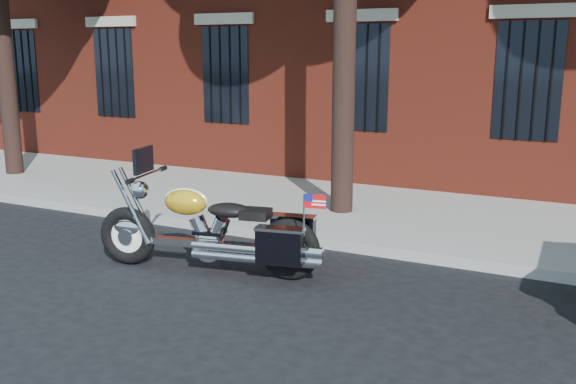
% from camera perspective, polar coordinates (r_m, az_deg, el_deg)
% --- Properties ---
extents(ground, '(120.00, 120.00, 0.00)m').
position_cam_1_polar(ground, '(8.30, -5.97, -6.68)').
color(ground, black).
rests_on(ground, ground).
extents(curb, '(40.00, 0.16, 0.15)m').
position_cam_1_polar(curb, '(9.41, -1.50, -3.81)').
color(curb, gray).
rests_on(curb, ground).
extents(sidewalk, '(40.00, 3.60, 0.15)m').
position_cam_1_polar(sidewalk, '(11.05, 3.04, -1.35)').
color(sidewalk, gray).
rests_on(sidewalk, ground).
extents(motorcycle, '(3.07, 1.20, 1.54)m').
position_cam_1_polar(motorcycle, '(7.95, -6.33, -3.63)').
color(motorcycle, black).
rests_on(motorcycle, ground).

